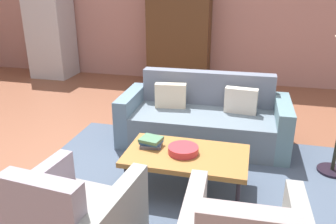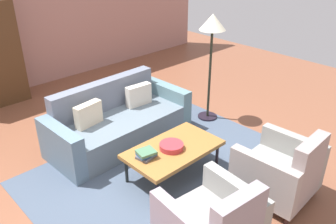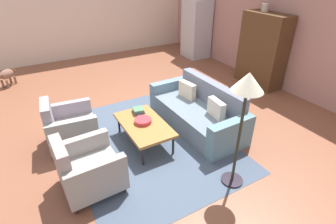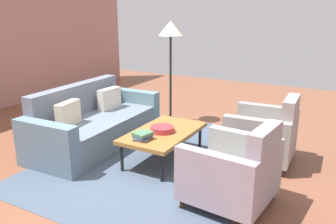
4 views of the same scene
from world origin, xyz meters
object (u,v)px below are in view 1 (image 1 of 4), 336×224
armchair_left (72,224)px  book_stack (151,142)px  couch (204,120)px  cabinet (179,39)px  refrigerator (51,33)px  coffee_table (186,157)px  fruit_bowl (183,150)px

armchair_left → book_stack: bearing=85.4°
couch → book_stack: 1.19m
cabinet → refrigerator: size_ratio=0.97×
book_stack → coffee_table: bearing=-10.1°
refrigerator → armchair_left: bearing=-57.6°
fruit_bowl → refrigerator: 5.15m
armchair_left → refrigerator: (-3.05, 4.80, 0.58)m
coffee_table → armchair_left: bearing=-117.5°
coffee_table → armchair_left: armchair_left is taller
coffee_table → cabinet: (-0.91, 3.73, 0.53)m
coffee_table → couch: bearing=90.1°
couch → book_stack: (-0.38, -1.12, 0.16)m
armchair_left → refrigerator: bearing=128.1°
couch → refrigerator: bearing=-35.3°
fruit_bowl → cabinet: bearing=103.2°
coffee_table → armchair_left: size_ratio=1.36×
fruit_bowl → cabinet: cabinet is taller
coffee_table → armchair_left: 1.31m
fruit_bowl → refrigerator: bearing=134.9°
armchair_left → cabinet: bearing=99.2°
coffee_table → cabinet: size_ratio=0.67×
coffee_table → armchair_left: (-0.61, -1.17, -0.02)m
armchair_left → fruit_bowl: bearing=69.5°
fruit_bowl → coffee_table: bearing=0.0°
armchair_left → cabinet: 4.94m
coffee_table → refrigerator: size_ratio=0.65×
couch → fruit_bowl: 1.20m
armchair_left → book_stack: 1.26m
coffee_table → refrigerator: (-3.66, 3.63, 0.56)m
armchair_left → cabinet: size_ratio=0.49×
coffee_table → book_stack: bearing=169.9°
coffee_table → refrigerator: 5.18m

